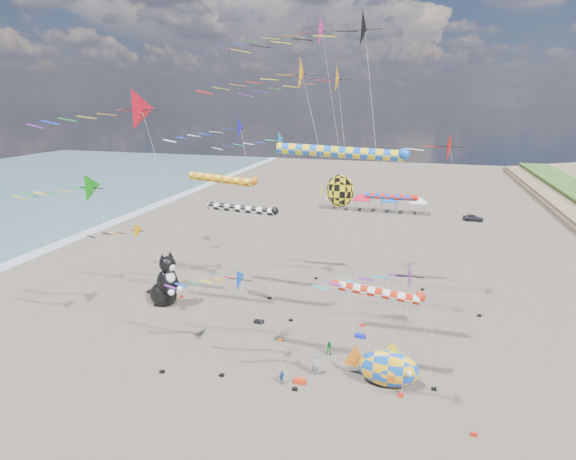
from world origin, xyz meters
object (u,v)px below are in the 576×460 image
(fish_inflatable, at_px, (388,368))
(parked_car, at_px, (473,218))
(child_green, at_px, (329,349))
(person_adult, at_px, (316,365))
(cat_inflatable, at_px, (165,278))
(child_blue, at_px, (282,377))

(fish_inflatable, xyz_separation_m, parked_car, (10.92, 50.49, -0.88))
(fish_inflatable, relative_size, child_green, 4.67)
(person_adult, bearing_deg, fish_inflatable, -8.47)
(person_adult, distance_m, parked_car, 53.22)
(child_green, distance_m, parked_car, 50.23)
(cat_inflatable, distance_m, child_green, 18.34)
(person_adult, xyz_separation_m, child_blue, (-2.14, -1.70, -0.33))
(fish_inflatable, height_order, parked_car, fish_inflatable)
(cat_inflatable, relative_size, child_blue, 5.27)
(fish_inflatable, xyz_separation_m, child_blue, (-7.37, -1.92, -0.90))
(cat_inflatable, distance_m, fish_inflatable, 23.59)
(cat_inflatable, bearing_deg, person_adult, -3.01)
(person_adult, distance_m, child_blue, 2.76)
(child_green, bearing_deg, child_blue, -128.64)
(parked_car, bearing_deg, child_blue, 163.65)
(cat_inflatable, xyz_separation_m, fish_inflatable, (22.31, -7.54, -1.42))
(child_green, distance_m, child_blue, 5.37)
(child_green, relative_size, child_blue, 1.15)
(cat_inflatable, xyz_separation_m, parked_car, (33.23, 42.95, -2.29))
(fish_inflatable, bearing_deg, person_adult, -177.60)
(fish_inflatable, xyz_separation_m, person_adult, (-5.23, -0.22, -0.57))
(fish_inflatable, relative_size, parked_car, 1.75)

